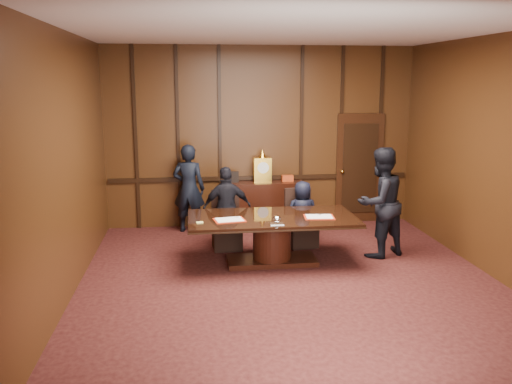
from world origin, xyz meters
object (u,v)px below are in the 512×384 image
Objects in this scene: conference_table at (272,232)px; signatory_right at (302,214)px; sideboard at (262,203)px; signatory_left at (227,209)px; witness_right at (380,202)px; witness_left at (189,188)px.

signatory_right is at bearing 50.91° from conference_table.
sideboard is 2.16m from conference_table.
signatory_left is 0.80× the size of witness_right.
signatory_right is (0.51, -1.36, 0.09)m from sideboard.
signatory_left is 1.31m from signatory_right.
sideboard reaches higher than conference_table.
witness_left is at bearing -173.59° from sideboard.
witness_right is at bearing 163.89° from witness_left.
signatory_right is at bearing -52.93° from witness_right.
witness_left is (-1.29, 2.00, 0.33)m from conference_table.
signatory_left is at bearing 129.09° from conference_table.
witness_left is 0.93× the size of witness_right.
signatory_left is 2.54m from witness_right.
signatory_left reaches higher than signatory_right.
signatory_right is at bearing -69.38° from sideboard.
witness_right is (3.08, -1.84, 0.06)m from witness_left.
witness_right is (2.45, -0.64, 0.18)m from signatory_left.
conference_table is 1.85m from witness_right.
signatory_left is at bearing -120.10° from sideboard.
sideboard is at bearing -73.22° from signatory_right.
sideboard is 1.12× the size of signatory_left.
witness_left reaches higher than signatory_left.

